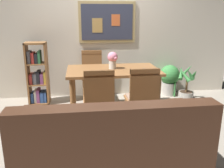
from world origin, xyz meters
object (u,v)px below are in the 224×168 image
(dining_chair_far_left, at_px, (92,71))
(leather_couch, at_px, (112,147))
(potted_palm, at_px, (186,88))
(dining_table, at_px, (113,75))
(dining_chair_near_left, at_px, (99,97))
(bookshelf, at_px, (38,76))
(tv_remote, at_px, (145,70))
(potted_ivy, at_px, (170,79))
(flower_vase, at_px, (113,59))
(dining_chair_near_right, at_px, (142,94))

(dining_chair_far_left, bearing_deg, leather_couch, -88.55)
(potted_palm, bearing_deg, dining_table, -166.81)
(dining_chair_near_left, relative_size, potted_palm, 1.33)
(bookshelf, bearing_deg, potted_palm, -5.50)
(dining_chair_near_left, distance_m, tv_remote, 1.00)
(potted_ivy, bearing_deg, leather_couch, -121.60)
(flower_vase, bearing_deg, leather_couch, -97.91)
(dining_chair_near_left, distance_m, flower_vase, 0.92)
(dining_chair_near_right, xyz_separation_m, tv_remote, (0.19, 0.60, 0.20))
(dining_chair_near_left, height_order, potted_ivy, dining_chair_near_left)
(potted_ivy, bearing_deg, dining_table, -148.64)
(bookshelf, bearing_deg, potted_ivy, 3.83)
(dining_chair_near_right, distance_m, dining_chair_near_left, 0.58)
(dining_chair_far_left, height_order, dining_chair_near_left, same)
(dining_chair_near_right, distance_m, tv_remote, 0.66)
(tv_remote, bearing_deg, bookshelf, 157.11)
(potted_ivy, xyz_separation_m, potted_palm, (0.17, -0.43, -0.06))
(potted_palm, xyz_separation_m, tv_remote, (-0.93, -0.48, 0.47))
(leather_couch, bearing_deg, tv_remote, 64.40)
(dining_chair_near_right, bearing_deg, bookshelf, 139.40)
(dining_table, height_order, flower_vase, flower_vase)
(leather_couch, bearing_deg, dining_chair_far_left, 91.45)
(dining_chair_near_right, distance_m, dining_chair_far_left, 1.60)
(potted_palm, bearing_deg, leather_couch, -129.76)
(dining_chair_near_left, relative_size, leather_couch, 0.51)
(bookshelf, bearing_deg, dining_table, -24.75)
(dining_chair_near_left, bearing_deg, dining_chair_near_right, 1.55)
(dining_table, height_order, tv_remote, tv_remote)
(dining_chair_near_right, bearing_deg, tv_remote, 72.59)
(bookshelf, bearing_deg, leather_couch, -65.04)
(dining_chair_near_left, bearing_deg, potted_palm, 32.91)
(potted_palm, bearing_deg, bookshelf, 174.50)
(dining_table, bearing_deg, leather_couch, -98.17)
(dining_table, xyz_separation_m, leather_couch, (-0.24, -1.64, -0.32))
(dining_chair_near_right, relative_size, tv_remote, 5.73)
(bookshelf, xyz_separation_m, tv_remote, (1.75, -0.74, 0.24))
(dining_table, distance_m, bookshelf, 1.41)
(potted_palm, bearing_deg, dining_chair_near_left, -147.09)
(leather_couch, xyz_separation_m, potted_palm, (1.64, 1.97, -0.05))
(potted_palm, xyz_separation_m, flower_vase, (-1.41, -0.30, 0.62))
(dining_chair_near_left, height_order, flower_vase, flower_vase)
(dining_chair_near_left, distance_m, bookshelf, 1.67)
(dining_table, xyz_separation_m, flower_vase, (-0.00, 0.03, 0.25))
(dining_chair_near_left, distance_m, potted_ivy, 2.17)
(bookshelf, bearing_deg, flower_vase, -23.56)
(potted_palm, relative_size, tv_remote, 4.31)
(dining_chair_far_left, distance_m, flower_vase, 0.84)
(dining_table, height_order, dining_chair_near_right, dining_chair_near_right)
(dining_chair_near_left, bearing_deg, potted_ivy, 44.87)
(dining_table, distance_m, leather_couch, 1.69)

